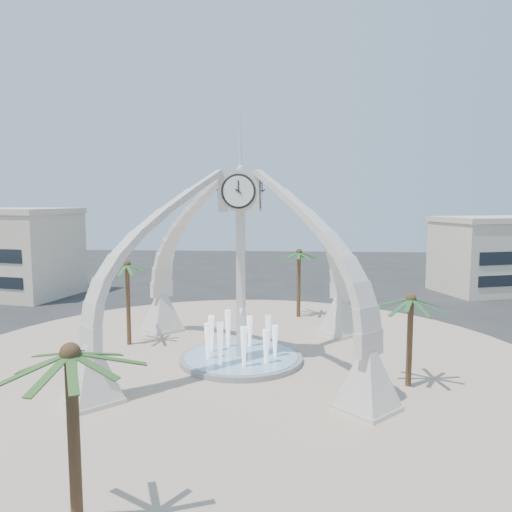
# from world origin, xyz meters

# --- Properties ---
(ground) EXTENTS (140.00, 140.00, 0.00)m
(ground) POSITION_xyz_m (0.00, 0.00, 0.00)
(ground) COLOR #282828
(ground) RESTS_ON ground
(plaza) EXTENTS (40.00, 40.00, 0.06)m
(plaza) POSITION_xyz_m (0.00, 0.00, 0.03)
(plaza) COLOR tan
(plaza) RESTS_ON ground
(clock_tower) EXTENTS (17.94, 17.94, 16.30)m
(clock_tower) POSITION_xyz_m (-0.00, -0.00, 6.49)
(clock_tower) COLOR beige
(clock_tower) RESTS_ON ground
(fountain) EXTENTS (8.00, 8.00, 3.62)m
(fountain) POSITION_xyz_m (0.00, 0.00, 0.29)
(fountain) COLOR gray
(fountain) RESTS_ON ground
(palm_east) EXTENTS (4.33, 4.33, 5.76)m
(palm_east) POSITION_xyz_m (9.88, -3.60, 5.01)
(palm_east) COLOR brown
(palm_east) RESTS_ON ground
(palm_west) EXTENTS (4.16, 4.16, 6.59)m
(palm_west) POSITION_xyz_m (-8.51, 3.20, 5.84)
(palm_west) COLOR brown
(palm_west) RESTS_ON ground
(palm_north) EXTENTS (3.96, 3.96, 6.60)m
(palm_north) POSITION_xyz_m (3.89, 12.75, 5.81)
(palm_north) COLOR brown
(palm_north) RESTS_ON ground
(palm_south) EXTENTS (5.11, 5.11, 6.75)m
(palm_south) POSITION_xyz_m (-3.37, -17.35, 5.90)
(palm_south) COLOR brown
(palm_south) RESTS_ON ground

